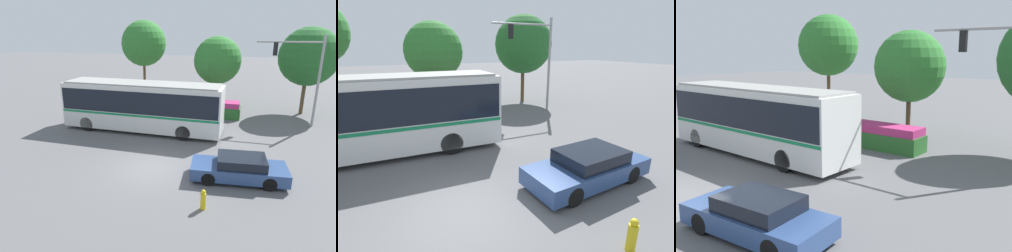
# 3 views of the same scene
# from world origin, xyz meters

# --- Properties ---
(ground_plane) EXTENTS (140.00, 140.00, 0.00)m
(ground_plane) POSITION_xyz_m (0.00, 0.00, 0.00)
(ground_plane) COLOR #5B5B5E
(city_bus) EXTENTS (11.21, 2.76, 3.43)m
(city_bus) POSITION_xyz_m (-2.55, 5.49, 1.95)
(city_bus) COLOR silver
(city_bus) RESTS_ON ground
(sedan_foreground) EXTENTS (4.61, 2.21, 1.20)m
(sedan_foreground) POSITION_xyz_m (4.39, -0.15, 0.58)
(sedan_foreground) COLOR navy
(sedan_foreground) RESTS_ON ground
(traffic_light_pole) EXTENTS (4.55, 0.24, 6.52)m
(traffic_light_pole) POSITION_xyz_m (8.29, 9.74, 4.20)
(traffic_light_pole) COLOR gray
(traffic_light_pole) RESTS_ON ground
(flowering_hedge) EXTENTS (9.11, 1.47, 1.31)m
(flowering_hedge) POSITION_xyz_m (-0.53, 10.42, 0.64)
(flowering_hedge) COLOR #286028
(flowering_hedge) RESTS_ON ground
(street_tree_centre) EXTENTS (4.15, 4.15, 6.37)m
(street_tree_centre) POSITION_xyz_m (1.68, 13.32, 4.28)
(street_tree_centre) COLOR brown
(street_tree_centre) RESTS_ON ground
(street_tree_right) EXTENTS (4.72, 4.72, 7.14)m
(street_tree_right) POSITION_xyz_m (8.99, 13.23, 4.77)
(street_tree_right) COLOR brown
(street_tree_right) RESTS_ON ground
(fire_hydrant) EXTENTS (0.22, 0.22, 0.86)m
(fire_hydrant) POSITION_xyz_m (3.13, -3.02, 0.41)
(fire_hydrant) COLOR gold
(fire_hydrant) RESTS_ON ground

